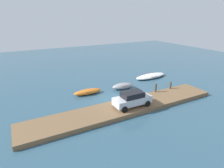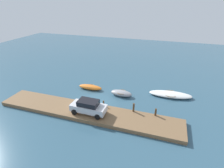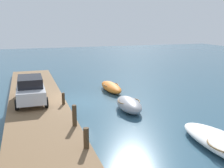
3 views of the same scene
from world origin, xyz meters
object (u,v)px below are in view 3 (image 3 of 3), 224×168
object	(u,v)px
dinghy_grey	(129,104)
mooring_post_mid_west	(74,116)
rowboat_orange	(111,87)
mooring_post_mid_east	(86,138)
parked_car	(31,89)
mooring_post_west	(63,99)

from	to	relation	value
dinghy_grey	mooring_post_mid_west	bearing A→B (deg)	-53.43
mooring_post_mid_west	rowboat_orange	bearing A→B (deg)	149.88
rowboat_orange	mooring_post_mid_east	xyz separation A→B (m)	(10.12, -4.40, 0.55)
dinghy_grey	parked_car	bearing A→B (deg)	-108.52
mooring_post_west	parked_car	distance (m)	2.26
mooring_post_west	dinghy_grey	bearing A→B (deg)	72.78
mooring_post_west	mooring_post_mid_west	bearing A→B (deg)	0.00
rowboat_orange	parked_car	distance (m)	6.90
parked_car	mooring_post_mid_east	bearing A→B (deg)	14.84
mooring_post_mid_west	parked_car	xyz separation A→B (m)	(-4.90, -1.89, 0.32)
dinghy_grey	mooring_post_west	distance (m)	4.12
mooring_post_west	parked_car	size ratio (longest dim) A/B	0.18
rowboat_orange	parked_car	bearing A→B (deg)	-67.13
rowboat_orange	mooring_post_mid_west	bearing A→B (deg)	-30.32
mooring_post_mid_west	parked_car	size ratio (longest dim) A/B	0.26
rowboat_orange	mooring_post_mid_west	distance (m)	8.79
mooring_post_mid_west	mooring_post_mid_east	distance (m)	2.54
dinghy_grey	rowboat_orange	bearing A→B (deg)	178.04
rowboat_orange	mooring_post_west	size ratio (longest dim) A/B	5.07
parked_car	mooring_post_mid_west	bearing A→B (deg)	21.70
dinghy_grey	mooring_post_west	world-z (taller)	mooring_post_west
mooring_post_west	mooring_post_mid_east	size ratio (longest dim) A/B	0.83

